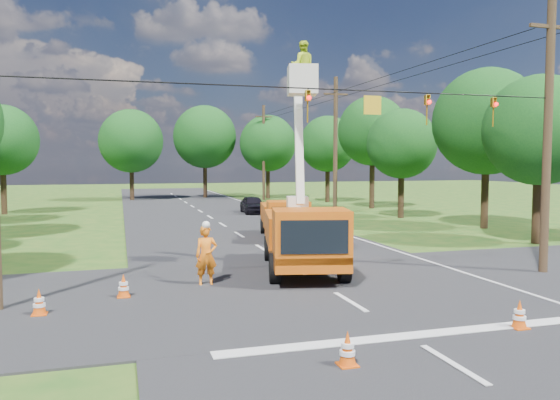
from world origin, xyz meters
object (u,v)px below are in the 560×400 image
object	(u,v)px
tree_right_c	(402,144)
tree_right_d	(373,131)
distant_car	(253,204)
tree_right_b	(487,122)
bucket_truck	(303,223)
traffic_cone_0	(347,349)
traffic_cone_7	(318,225)
traffic_cone_1	(519,315)
traffic_cone_5	(39,302)
pole_right_near	(548,132)
tree_right_e	(328,144)
tree_right_a	(539,130)
tree_far_b	(205,137)
traffic_cone_4	(123,286)
traffic_cone_2	(312,251)
second_truck	(284,218)
tree_left_f	(2,140)
traffic_cone_3	(324,236)
ground_worker	(206,256)
pole_right_far	(264,152)
pole_right_mid	(335,147)
tree_far_a	(131,141)

from	to	relation	value
tree_right_c	tree_right_d	distance (m)	8.27
distant_car	tree_right_b	distance (m)	18.38
bucket_truck	traffic_cone_0	world-z (taller)	bucket_truck
traffic_cone_7	bucket_truck	bearing A→B (deg)	-113.18
traffic_cone_1	traffic_cone_5	size ratio (longest dim) A/B	1.00
traffic_cone_5	tree_right_d	distance (m)	36.76
traffic_cone_0	pole_right_near	size ratio (longest dim) A/B	0.07
traffic_cone_5	tree_right_e	xyz separation A→B (m)	(22.13, 35.87, 5.45)
tree_right_e	bucket_truck	bearing A→B (deg)	-112.84
tree_right_a	tree_far_b	bearing A→B (deg)	105.07
distant_car	traffic_cone_4	world-z (taller)	distant_car
traffic_cone_1	traffic_cone_2	bearing A→B (deg)	98.70
traffic_cone_5	tree_right_e	size ratio (longest dim) A/B	0.08
second_truck	traffic_cone_1	xyz separation A→B (m)	(0.88, -16.55, -0.74)
tree_left_f	tree_far_b	size ratio (longest dim) A/B	0.81
traffic_cone_7	tree_right_b	xyz separation A→B (m)	(10.24, -1.35, 6.08)
traffic_cone_4	tree_right_a	world-z (taller)	tree_right_a
tree_right_c	tree_far_b	distance (m)	27.97
tree_left_f	tree_right_b	world-z (taller)	tree_right_b
traffic_cone_3	traffic_cone_7	xyz separation A→B (m)	(1.35, 4.46, 0.00)
ground_worker	tree_right_d	xyz separation A→B (m)	(18.39, 25.58, 5.69)
distant_car	traffic_cone_5	xyz separation A→B (m)	(-12.09, -26.23, -0.34)
pole_right_far	tree_far_b	size ratio (longest dim) A/B	0.97
traffic_cone_2	tree_far_b	bearing A→B (deg)	87.63
traffic_cone_0	traffic_cone_4	distance (m)	8.07
traffic_cone_1	tree_right_e	bearing A→B (deg)	74.92
bucket_truck	pole_right_far	distance (m)	38.41
pole_right_far	tree_right_d	xyz separation A→B (m)	(6.30, -13.00, 1.57)
pole_right_mid	traffic_cone_5	bearing A→B (deg)	-128.89
bucket_truck	traffic_cone_5	xyz separation A→B (m)	(-8.51, -3.52, -1.42)
second_truck	tree_right_d	xyz separation A→B (m)	(12.76, 15.83, 5.58)
ground_worker	tree_right_d	size ratio (longest dim) A/B	0.20
ground_worker	tree_right_a	bearing A→B (deg)	14.94
traffic_cone_4	pole_right_far	xyz separation A→B (m)	(14.70, 39.54, 4.75)
traffic_cone_2	tree_right_d	distance (m)	26.60
traffic_cone_2	tree_right_e	distance (m)	32.99
tree_right_e	tree_right_d	bearing A→B (deg)	-82.87
traffic_cone_4	tree_left_f	bearing A→B (deg)	106.23
traffic_cone_3	pole_right_far	size ratio (longest dim) A/B	0.07
traffic_cone_2	traffic_cone_5	bearing A→B (deg)	-149.00
pole_right_near	tree_far_b	bearing A→B (deg)	96.97
pole_right_mid	tree_left_f	distance (m)	25.36
tree_right_a	tree_right_c	distance (m)	13.01
ground_worker	tree_far_a	size ratio (longest dim) A/B	0.21
distant_car	tree_far_a	size ratio (longest dim) A/B	0.43
second_truck	tree_far_b	distance (m)	34.32
traffic_cone_7	tree_right_c	world-z (taller)	tree_right_c
traffic_cone_4	tree_right_e	xyz separation A→B (m)	(20.00, 34.54, 5.45)
traffic_cone_2	traffic_cone_5	size ratio (longest dim) A/B	1.00
tree_far_a	tree_far_b	world-z (taller)	tree_far_b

